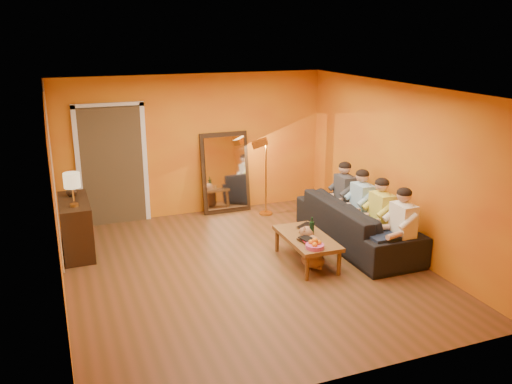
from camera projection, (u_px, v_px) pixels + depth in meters
name	position (u px, v px, depth m)	size (l,w,h in m)	color
room_shell	(237.00, 177.00, 7.85)	(5.00, 5.50, 2.60)	brown
white_accent	(53.00, 170.00, 8.23)	(0.02, 1.90, 2.58)	white
doorway_recess	(112.00, 165.00, 9.61)	(1.06, 0.30, 2.10)	#3F2D19
door_jamb_left	(79.00, 169.00, 9.30)	(0.08, 0.06, 2.20)	white
door_jamb_right	(145.00, 163.00, 9.69)	(0.08, 0.06, 2.20)	white
door_header	(108.00, 105.00, 9.19)	(1.22, 0.06, 0.08)	white
mirror_frame	(225.00, 172.00, 10.22)	(0.92, 0.06, 1.52)	black
mirror_glass	(226.00, 173.00, 10.18)	(0.78, 0.02, 1.36)	white
sideboard	(76.00, 227.00, 8.39)	(0.44, 1.18, 0.85)	black
table_lamp	(73.00, 190.00, 7.92)	(0.24, 0.24, 0.51)	beige
sofa	(357.00, 223.00, 8.71)	(0.98, 2.50, 0.73)	black
coffee_table	(306.00, 249.00, 8.07)	(0.62, 1.22, 0.42)	brown
floor_lamp	(266.00, 178.00, 10.02)	(0.30, 0.24, 1.44)	gold
dog	(312.00, 247.00, 7.94)	(0.33, 0.52, 0.61)	#A66F4B
person_far_left	(402.00, 228.00, 7.79)	(0.70, 0.44, 1.22)	white
person_mid_left	(381.00, 217.00, 8.28)	(0.70, 0.44, 1.22)	#D5D247
person_mid_right	(362.00, 206.00, 8.77)	(0.70, 0.44, 1.22)	#94C4E4
person_far_right	(344.00, 197.00, 9.26)	(0.70, 0.44, 1.22)	#39393E
fruit_bowl	(315.00, 243.00, 7.55)	(0.26, 0.26, 0.16)	#C34482
wine_bottle	(312.00, 227.00, 7.94)	(0.07, 0.07, 0.31)	black
tumbler	(311.00, 230.00, 8.14)	(0.10, 0.10, 0.09)	#B27F3F
laptop	(307.00, 226.00, 8.38)	(0.32, 0.20, 0.03)	black
book_lower	(302.00, 242.00, 7.77)	(0.20, 0.26, 0.02)	black
book_mid	(302.00, 240.00, 7.77)	(0.16, 0.22, 0.02)	#A61320
book_upper	(302.00, 240.00, 7.74)	(0.16, 0.21, 0.02)	black
vase	(72.00, 190.00, 8.46)	(0.17, 0.17, 0.18)	black
flowers	(70.00, 176.00, 8.39)	(0.17, 0.17, 0.42)	#A61320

